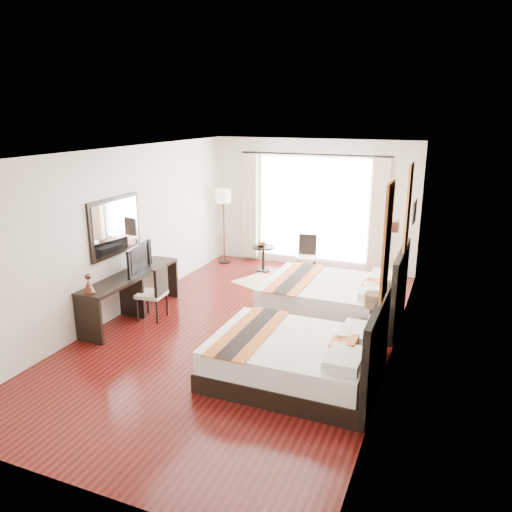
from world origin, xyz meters
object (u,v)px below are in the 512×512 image
at_px(bed_far, 336,298).
at_px(nightstand, 371,342).
at_px(vase, 371,324).
at_px(window_chair, 306,263).
at_px(bed_near, 299,358).
at_px(console_desk, 132,295).
at_px(television, 135,258).
at_px(fruit_bowl, 261,245).
at_px(table_lamp, 374,303).
at_px(side_table, 263,258).
at_px(desk_chair, 153,303).
at_px(floor_lamp, 223,201).

xyz_separation_m(bed_far, nightstand, (0.81, -1.28, -0.09)).
height_order(vase, window_chair, window_chair).
bearing_deg(bed_near, console_desk, 163.93).
bearing_deg(television, nightstand, -100.46).
relative_size(fruit_bowl, window_chair, 0.24).
xyz_separation_m(bed_far, console_desk, (-3.17, -1.33, 0.05)).
bearing_deg(vase, window_chair, 119.84).
xyz_separation_m(bed_near, bed_far, (-0.06, 2.26, 0.02)).
distance_m(television, window_chair, 3.80).
distance_m(table_lamp, side_table, 4.20).
bearing_deg(television, console_desk, 162.04).
xyz_separation_m(nightstand, console_desk, (-3.98, -0.05, 0.14)).
xyz_separation_m(desk_chair, fruit_bowl, (0.71, 3.10, 0.30)).
height_order(nightstand, desk_chair, desk_chair).
height_order(nightstand, window_chair, window_chair).
height_order(console_desk, window_chair, window_chair).
height_order(bed_near, bed_far, bed_far).
bearing_deg(table_lamp, floor_lamp, 140.04).
distance_m(floor_lamp, side_table, 1.58).
distance_m(bed_far, desk_chair, 3.07).
distance_m(table_lamp, floor_lamp, 5.13).
xyz_separation_m(floor_lamp, side_table, (1.05, -0.23, -1.16)).
relative_size(desk_chair, side_table, 1.67).
distance_m(bed_near, fruit_bowl, 4.63).
relative_size(table_lamp, side_table, 0.76).
bearing_deg(bed_near, fruit_bowl, 117.66).
bearing_deg(bed_far, desk_chair, -155.64).
bearing_deg(desk_chair, vase, 172.05).
relative_size(bed_far, television, 2.69).
xyz_separation_m(table_lamp, side_table, (-2.85, 3.04, -0.51)).
xyz_separation_m(vase, side_table, (-2.87, 3.29, -0.29)).
relative_size(floor_lamp, fruit_bowl, 8.08).
bearing_deg(table_lamp, console_desk, -177.75).
bearing_deg(bed_near, nightstand, 52.32).
height_order(bed_far, window_chair, bed_far).
height_order(bed_far, table_lamp, bed_far).
distance_m(nightstand, television, 4.04).
bearing_deg(side_table, table_lamp, -46.81).
xyz_separation_m(console_desk, desk_chair, (0.37, 0.06, -0.10)).
distance_m(vase, desk_chair, 3.63).
relative_size(bed_near, desk_chair, 2.31).
distance_m(table_lamp, fruit_bowl, 4.18).
bearing_deg(table_lamp, side_table, 133.19).
bearing_deg(television, table_lamp, -98.90).
xyz_separation_m(side_table, window_chair, (0.96, 0.04, -0.01)).
relative_size(bed_far, vase, 17.61).
relative_size(table_lamp, fruit_bowl, 2.00).
relative_size(bed_near, fruit_bowl, 10.14).
bearing_deg(television, window_chair, -42.81).
distance_m(console_desk, television, 0.63).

